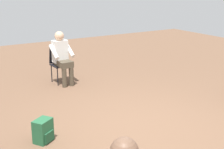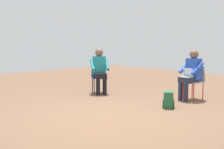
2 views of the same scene
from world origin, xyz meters
name	(u,v)px [view 2 (image 2 of 2)]	position (x,y,z in m)	size (l,w,h in m)	color
ground_plane	(106,116)	(0.00, 0.00, 0.00)	(16.75, 16.75, 0.00)	brown
chair_south	(195,79)	(-0.31, -2.79, 0.50)	(0.46, 0.49, 0.85)	#B7B7BC
chair_southeast	(99,75)	(2.11, -1.71, 0.50)	(0.58, 0.57, 0.85)	#1E4799
person_with_laptop	(191,72)	(-0.28, -2.62, 0.69)	(0.55, 0.57, 1.24)	#23283D
person_in_teal	(100,69)	(1.97, -1.62, 0.69)	(0.63, 0.63, 1.24)	black
backpack_near_laptop_user	(169,101)	(-0.44, -1.48, 0.16)	(0.32, 0.34, 0.36)	#235B38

